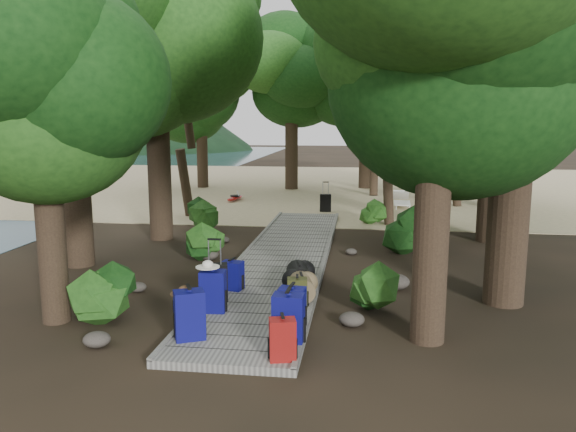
% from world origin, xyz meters
% --- Properties ---
extents(ground, '(120.00, 120.00, 0.00)m').
position_xyz_m(ground, '(0.00, 0.00, 0.00)').
color(ground, '#2F2317').
rests_on(ground, ground).
extents(sand_beach, '(40.00, 22.00, 0.02)m').
position_xyz_m(sand_beach, '(0.00, 16.00, 0.01)').
color(sand_beach, '#CAB488').
rests_on(sand_beach, ground).
extents(boardwalk, '(2.00, 12.00, 0.12)m').
position_xyz_m(boardwalk, '(0.00, 1.00, 0.06)').
color(boardwalk, gray).
rests_on(boardwalk, ground).
extents(backpack_left_a, '(0.51, 0.45, 0.80)m').
position_xyz_m(backpack_left_a, '(-0.66, -4.19, 0.52)').
color(backpack_left_a, '#0A0D65').
rests_on(backpack_left_a, boardwalk).
extents(backpack_left_b, '(0.35, 0.26, 0.62)m').
position_xyz_m(backpack_left_b, '(-0.75, -4.03, 0.43)').
color(backpack_left_b, black).
rests_on(backpack_left_b, boardwalk).
extents(backpack_left_c, '(0.43, 0.33, 0.77)m').
position_xyz_m(backpack_left_c, '(-0.63, -3.00, 0.50)').
color(backpack_left_c, '#0A0D65').
rests_on(backpack_left_c, boardwalk).
extents(backpack_left_d, '(0.44, 0.35, 0.59)m').
position_xyz_m(backpack_left_d, '(-0.60, -1.75, 0.42)').
color(backpack_left_d, '#0A0D65').
rests_on(backpack_left_d, boardwalk).
extents(backpack_right_a, '(0.39, 0.32, 0.62)m').
position_xyz_m(backpack_right_a, '(0.78, -4.72, 0.43)').
color(backpack_right_a, maroon).
rests_on(backpack_right_a, boardwalk).
extents(backpack_right_b, '(0.45, 0.32, 0.79)m').
position_xyz_m(backpack_right_b, '(0.78, -4.14, 0.51)').
color(backpack_right_b, '#0A0D65').
rests_on(backpack_right_b, boardwalk).
extents(backpack_right_c, '(0.42, 0.32, 0.68)m').
position_xyz_m(backpack_right_c, '(0.75, -3.50, 0.46)').
color(backpack_right_c, '#0A0D65').
rests_on(backpack_right_c, boardwalk).
extents(backpack_right_d, '(0.37, 0.29, 0.52)m').
position_xyz_m(backpack_right_d, '(0.71, -2.48, 0.38)').
color(backpack_right_d, '#343714').
rests_on(backpack_right_d, boardwalk).
extents(duffel_right_khaki, '(0.55, 0.72, 0.43)m').
position_xyz_m(duffel_right_khaki, '(0.75, -2.16, 0.33)').
color(duffel_right_khaki, olive).
rests_on(duffel_right_khaki, boardwalk).
extents(duffel_right_black, '(0.57, 0.77, 0.44)m').
position_xyz_m(duffel_right_black, '(0.62, -1.40, 0.34)').
color(duffel_right_black, black).
rests_on(duffel_right_black, boardwalk).
extents(suitcase_on_boardwalk, '(0.48, 0.34, 0.66)m').
position_xyz_m(suitcase_on_boardwalk, '(-0.74, -2.45, 0.45)').
color(suitcase_on_boardwalk, black).
rests_on(suitcase_on_boardwalk, boardwalk).
extents(lone_suitcase_on_sand, '(0.41, 0.27, 0.62)m').
position_xyz_m(lone_suitcase_on_sand, '(0.49, 8.12, 0.33)').
color(lone_suitcase_on_sand, black).
rests_on(lone_suitcase_on_sand, sand_beach).
extents(hat_brown, '(0.44, 0.44, 0.13)m').
position_xyz_m(hat_brown, '(-0.77, -4.01, 0.80)').
color(hat_brown, '#51351E').
rests_on(hat_brown, backpack_left_b).
extents(hat_white, '(0.39, 0.39, 0.13)m').
position_xyz_m(hat_white, '(-0.69, -3.05, 0.95)').
color(hat_white, silver).
rests_on(hat_white, backpack_left_c).
extents(kayak, '(1.10, 2.94, 0.29)m').
position_xyz_m(kayak, '(-3.33, 10.35, 0.16)').
color(kayak, '#A5110E').
rests_on(kayak, sand_beach).
extents(sun_lounger, '(0.68, 1.86, 0.59)m').
position_xyz_m(sun_lounger, '(3.26, 9.36, 0.32)').
color(sun_lounger, silver).
rests_on(sun_lounger, sand_beach).
extents(tree_right_a, '(4.37, 4.37, 7.28)m').
position_xyz_m(tree_right_a, '(2.78, -3.51, 3.64)').
color(tree_right_a, black).
rests_on(tree_right_a, ground).
extents(tree_right_b, '(5.63, 5.63, 10.05)m').
position_xyz_m(tree_right_b, '(4.33, -1.54, 5.03)').
color(tree_right_b, black).
rests_on(tree_right_b, ground).
extents(tree_right_c, '(4.71, 4.71, 8.15)m').
position_xyz_m(tree_right_c, '(3.57, 2.46, 4.08)').
color(tree_right_c, black).
rests_on(tree_right_c, ground).
extents(tree_right_d, '(6.18, 6.18, 11.32)m').
position_xyz_m(tree_right_d, '(5.27, 3.85, 5.66)').
color(tree_right_d, black).
rests_on(tree_right_d, ground).
extents(tree_right_e, '(4.51, 4.51, 8.12)m').
position_xyz_m(tree_right_e, '(4.16, 6.32, 4.06)').
color(tree_right_e, black).
rests_on(tree_right_e, ground).
extents(tree_right_f, '(5.69, 5.69, 10.17)m').
position_xyz_m(tree_right_f, '(6.72, 9.89, 5.08)').
color(tree_right_f, black).
rests_on(tree_right_f, ground).
extents(tree_left_a, '(3.81, 3.81, 6.34)m').
position_xyz_m(tree_left_a, '(-3.14, -3.47, 3.17)').
color(tree_left_a, black).
rests_on(tree_left_a, ground).
extents(tree_left_b, '(5.14, 5.14, 9.25)m').
position_xyz_m(tree_left_b, '(-4.54, -0.03, 4.63)').
color(tree_left_b, black).
rests_on(tree_left_b, ground).
extents(tree_left_c, '(5.15, 5.15, 8.96)m').
position_xyz_m(tree_left_c, '(-3.70, 2.95, 4.48)').
color(tree_left_c, black).
rests_on(tree_left_c, ground).
extents(tree_back_a, '(4.96, 4.96, 8.59)m').
position_xyz_m(tree_back_a, '(-1.56, 14.56, 4.29)').
color(tree_back_a, black).
rests_on(tree_back_a, ground).
extents(tree_back_b, '(5.14, 5.14, 9.18)m').
position_xyz_m(tree_back_b, '(1.91, 15.43, 4.59)').
color(tree_back_b, black).
rests_on(tree_back_b, ground).
extents(tree_back_c, '(5.10, 5.10, 9.17)m').
position_xyz_m(tree_back_c, '(5.14, 15.15, 4.59)').
color(tree_back_c, black).
rests_on(tree_back_c, ground).
extents(tree_back_d, '(4.50, 4.50, 7.51)m').
position_xyz_m(tree_back_d, '(-5.91, 14.66, 3.75)').
color(tree_back_d, black).
rests_on(tree_back_d, ground).
extents(palm_right_a, '(4.17, 4.17, 7.10)m').
position_xyz_m(palm_right_a, '(2.76, 6.13, 3.55)').
color(palm_right_a, '#103B12').
rests_on(palm_right_a, ground).
extents(palm_right_b, '(4.40, 4.40, 8.50)m').
position_xyz_m(palm_right_b, '(5.35, 10.36, 4.25)').
color(palm_right_b, '#103B12').
rests_on(palm_right_b, ground).
extents(palm_right_c, '(4.87, 4.87, 7.75)m').
position_xyz_m(palm_right_c, '(2.53, 12.92, 3.87)').
color(palm_right_c, '#103B12').
rests_on(palm_right_c, ground).
extents(palm_left_a, '(4.35, 4.35, 6.93)m').
position_xyz_m(palm_left_a, '(-4.30, 6.57, 3.46)').
color(palm_left_a, '#103B12').
rests_on(palm_left_a, ground).
extents(rock_left_a, '(0.40, 0.36, 0.22)m').
position_xyz_m(rock_left_a, '(-2.00, -4.38, 0.11)').
color(rock_left_a, '#4C473F').
rests_on(rock_left_a, ground).
extents(rock_left_b, '(0.34, 0.31, 0.19)m').
position_xyz_m(rock_left_b, '(-2.45, -1.78, 0.09)').
color(rock_left_b, '#4C473F').
rests_on(rock_left_b, ground).
extents(rock_left_c, '(0.49, 0.44, 0.27)m').
position_xyz_m(rock_left_c, '(-1.79, 0.81, 0.14)').
color(rock_left_c, '#4C473F').
rests_on(rock_left_c, ground).
extents(rock_left_d, '(0.29, 0.26, 0.16)m').
position_xyz_m(rock_left_d, '(-1.87, 2.71, 0.08)').
color(rock_left_d, '#4C473F').
rests_on(rock_left_d, ground).
extents(rock_right_a, '(0.41, 0.37, 0.23)m').
position_xyz_m(rock_right_a, '(1.66, -3.06, 0.11)').
color(rock_right_a, '#4C473F').
rests_on(rock_right_a, ground).
extents(rock_right_b, '(0.54, 0.49, 0.30)m').
position_xyz_m(rock_right_b, '(2.46, -0.94, 0.15)').
color(rock_right_b, '#4C473F').
rests_on(rock_right_b, ground).
extents(rock_right_c, '(0.28, 0.25, 0.16)m').
position_xyz_m(rock_right_c, '(1.54, 1.78, 0.08)').
color(rock_right_c, '#4C473F').
rests_on(rock_right_c, ground).
extents(shrub_left_a, '(1.11, 1.11, 1.00)m').
position_xyz_m(shrub_left_a, '(-2.44, -3.39, 0.50)').
color(shrub_left_a, '#1B4414').
rests_on(shrub_left_a, ground).
extents(shrub_left_b, '(0.90, 0.90, 0.81)m').
position_xyz_m(shrub_left_b, '(-1.86, 0.76, 0.41)').
color(shrub_left_b, '#1B4414').
rests_on(shrub_left_b, ground).
extents(shrub_left_c, '(1.09, 1.09, 0.98)m').
position_xyz_m(shrub_left_c, '(-2.99, 4.42, 0.49)').
color(shrub_left_c, '#1B4414').
rests_on(shrub_left_c, ground).
extents(shrub_right_a, '(0.86, 0.86, 0.77)m').
position_xyz_m(shrub_right_a, '(1.92, -2.39, 0.38)').
color(shrub_right_a, '#1B4414').
rests_on(shrub_right_a, ground).
extents(shrub_right_b, '(1.19, 1.19, 1.07)m').
position_xyz_m(shrub_right_b, '(2.96, 2.00, 0.54)').
color(shrub_right_b, '#1B4414').
rests_on(shrub_right_b, ground).
extents(shrub_right_c, '(0.80, 0.80, 0.72)m').
position_xyz_m(shrub_right_c, '(2.16, 5.86, 0.36)').
color(shrub_right_c, '#1B4414').
rests_on(shrub_right_c, ground).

